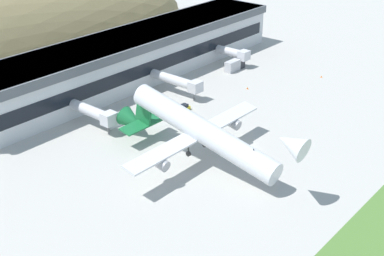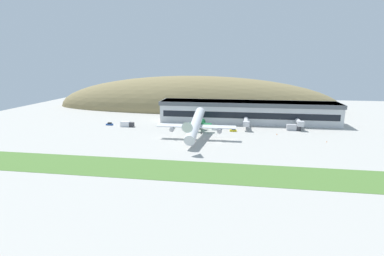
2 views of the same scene
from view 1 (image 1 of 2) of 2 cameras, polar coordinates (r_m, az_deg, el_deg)
ground_plane at (r=120.08m, az=5.69°, el=-2.02°), size 348.72×348.72×0.00m
terminal_building at (r=157.17m, az=-6.30°, el=7.86°), size 109.65×19.31×13.26m
jetway_0 at (r=128.41m, az=-10.30°, el=1.60°), size 3.38×14.49×5.43m
jetway_1 at (r=145.40m, az=-1.50°, el=5.00°), size 3.38×16.96×5.43m
jetway_2 at (r=168.91m, az=4.54°, el=7.99°), size 3.38×11.61×5.43m
cargo_airplane at (r=109.91m, az=0.82°, el=-0.35°), size 39.23×47.71×13.95m
service_car_0 at (r=131.55m, az=-4.53°, el=0.97°), size 4.18×2.04×1.56m
service_car_1 at (r=136.93m, az=-0.92°, el=2.13°), size 3.81×1.90×1.68m
service_car_3 at (r=130.07m, az=-8.21°, el=0.45°), size 4.09×2.17×1.47m
fuel_truck at (r=165.37m, az=4.56°, el=6.69°), size 7.78×2.45×3.27m
traffic_cone_0 at (r=163.92m, az=13.63°, el=5.37°), size 0.52×0.52×0.58m
traffic_cone_1 at (r=151.58m, az=5.94°, el=4.27°), size 0.52×0.52×0.58m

